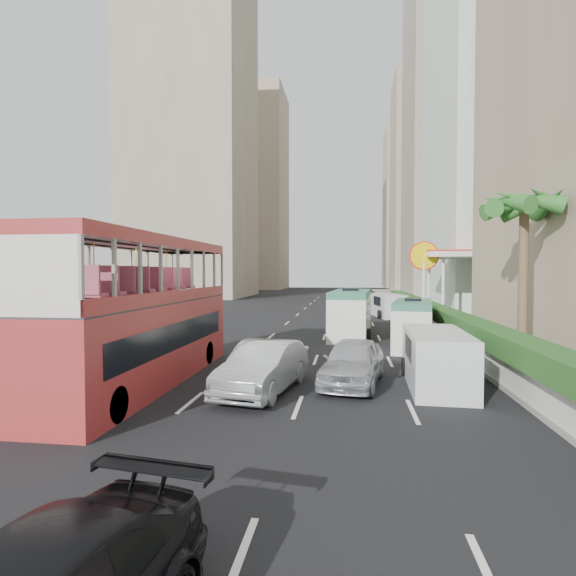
% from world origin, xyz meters
% --- Properties ---
extents(ground_plane, '(200.00, 200.00, 0.00)m').
position_xyz_m(ground_plane, '(0.00, 0.00, 0.00)').
color(ground_plane, black).
rests_on(ground_plane, ground).
extents(double_decker_bus, '(2.50, 11.00, 5.06)m').
position_xyz_m(double_decker_bus, '(-6.00, 0.00, 2.53)').
color(double_decker_bus, '#A92C2B').
rests_on(double_decker_bus, ground).
extents(car_silver_lane_a, '(2.52, 5.09, 1.60)m').
position_xyz_m(car_silver_lane_a, '(-1.68, -0.53, 0.00)').
color(car_silver_lane_a, silver).
rests_on(car_silver_lane_a, ground).
extents(car_silver_lane_b, '(2.60, 4.84, 1.56)m').
position_xyz_m(car_silver_lane_b, '(1.18, 0.88, 0.00)').
color(car_silver_lane_b, silver).
rests_on(car_silver_lane_b, ground).
extents(van_asset, '(2.62, 5.15, 1.39)m').
position_xyz_m(van_asset, '(1.07, 16.62, 0.00)').
color(van_asset, silver).
rests_on(van_asset, ground).
extents(minibus_near, '(2.62, 6.41, 2.77)m').
position_xyz_m(minibus_near, '(1.15, 12.21, 1.39)').
color(minibus_near, silver).
rests_on(minibus_near, ground).
extents(minibus_far, '(2.68, 5.64, 2.40)m').
position_xyz_m(minibus_far, '(4.29, 8.86, 1.20)').
color(minibus_far, silver).
rests_on(minibus_far, ground).
extents(panel_van_near, '(2.04, 4.74, 1.87)m').
position_xyz_m(panel_van_near, '(3.98, 0.91, 0.93)').
color(panel_van_near, silver).
rests_on(panel_van_near, ground).
extents(panel_van_far, '(2.88, 5.22, 1.97)m').
position_xyz_m(panel_van_far, '(4.42, 24.87, 0.99)').
color(panel_van_far, silver).
rests_on(panel_van_far, ground).
extents(sidewalk, '(6.00, 120.00, 0.18)m').
position_xyz_m(sidewalk, '(9.00, 25.00, 0.09)').
color(sidewalk, '#99968C').
rests_on(sidewalk, ground).
extents(kerb_wall, '(0.30, 44.00, 1.00)m').
position_xyz_m(kerb_wall, '(6.20, 14.00, 0.68)').
color(kerb_wall, silver).
rests_on(kerb_wall, sidewalk).
extents(hedge, '(1.10, 44.00, 0.70)m').
position_xyz_m(hedge, '(6.20, 14.00, 1.53)').
color(hedge, '#2D6626').
rests_on(hedge, kerb_wall).
extents(palm_tree, '(0.36, 0.36, 6.40)m').
position_xyz_m(palm_tree, '(7.80, 4.00, 3.38)').
color(palm_tree, brown).
rests_on(palm_tree, sidewalk).
extents(shell_station, '(6.50, 8.00, 5.50)m').
position_xyz_m(shell_station, '(10.00, 23.00, 2.75)').
color(shell_station, silver).
rests_on(shell_station, ground).
extents(tower_stripe, '(16.00, 18.00, 58.00)m').
position_xyz_m(tower_stripe, '(18.00, 34.00, 29.00)').
color(tower_stripe, white).
rests_on(tower_stripe, ground).
extents(tower_mid, '(16.00, 16.00, 50.00)m').
position_xyz_m(tower_mid, '(18.00, 58.00, 25.00)').
color(tower_mid, tan).
rests_on(tower_mid, ground).
extents(tower_far_a, '(14.00, 14.00, 44.00)m').
position_xyz_m(tower_far_a, '(17.00, 82.00, 22.00)').
color(tower_far_a, tan).
rests_on(tower_far_a, ground).
extents(tower_far_b, '(14.00, 14.00, 40.00)m').
position_xyz_m(tower_far_b, '(17.00, 104.00, 20.00)').
color(tower_far_b, tan).
rests_on(tower_far_b, ground).
extents(tower_left_a, '(18.00, 18.00, 52.00)m').
position_xyz_m(tower_left_a, '(-24.00, 55.00, 26.00)').
color(tower_left_a, tan).
rests_on(tower_left_a, ground).
extents(tower_left_b, '(16.00, 16.00, 46.00)m').
position_xyz_m(tower_left_b, '(-22.00, 90.00, 23.00)').
color(tower_left_b, tan).
rests_on(tower_left_b, ground).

